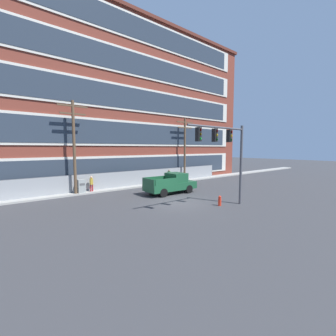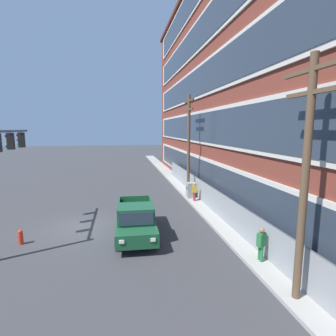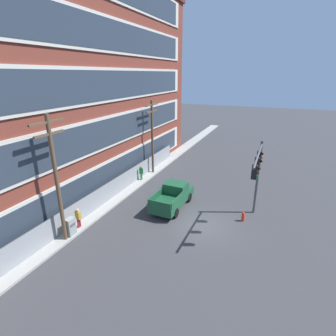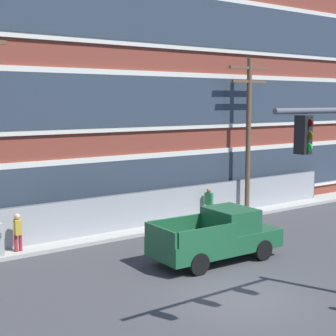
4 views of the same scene
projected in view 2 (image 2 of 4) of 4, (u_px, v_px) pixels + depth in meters
name	position (u px, v px, depth m)	size (l,w,h in m)	color
ground_plane	(80.00, 228.00, 15.97)	(160.00, 160.00, 0.00)	#38383A
sidewalk_building_side	(216.00, 218.00, 17.49)	(80.00, 1.60, 0.16)	#9E9B93
brick_mill_building	(262.00, 76.00, 20.39)	(48.86, 8.66, 20.02)	brown
chain_link_fence	(216.00, 202.00, 18.09)	(30.87, 0.06, 1.85)	gray
traffic_signal_mast	(1.00, 158.00, 13.03)	(5.92, 0.43, 6.15)	#4C4C51
pickup_truck_dark_green	(136.00, 221.00, 14.48)	(5.26, 2.28, 1.96)	#194C2D
utility_pole_near_corner	(189.00, 142.00, 22.14)	(2.67, 0.26, 8.74)	brown
utility_pole_midblock	(306.00, 170.00, 8.46)	(2.79, 0.26, 8.29)	brown
electrical_cabinet	(190.00, 191.00, 22.23)	(0.68, 0.49, 1.44)	#939993
pedestrian_near_cabinet	(194.00, 191.00, 21.24)	(0.32, 0.43, 1.69)	maroon
pedestrian_by_fence	(261.00, 243.00, 11.55)	(0.39, 0.47, 1.69)	#236B38
fire_hydrant	(21.00, 237.00, 13.63)	(0.24, 0.24, 0.78)	red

